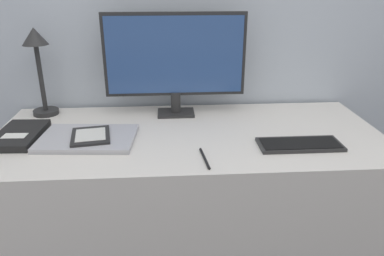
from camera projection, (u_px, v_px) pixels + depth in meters
The scene contains 9 objects.
wall_back at pixel (183, 0), 1.63m from camera, with size 3.60×0.05×2.40m.
desk at pixel (189, 212), 1.60m from camera, with size 1.50×0.67×0.73m.
monitor at pixel (175, 59), 1.56m from camera, with size 0.60×0.11×0.43m.
keyboard at pixel (300, 144), 1.34m from camera, with size 0.30×0.12×0.01m.
laptop at pixel (88, 138), 1.39m from camera, with size 0.36×0.27×0.02m.
ereader at pixel (91, 136), 1.37m from camera, with size 0.16×0.19×0.01m.
desk_lamp at pixel (38, 57), 1.56m from camera, with size 0.11×0.11×0.37m.
notebook at pixel (19, 135), 1.40m from camera, with size 0.16×0.27×0.03m.
pen at pixel (205, 158), 1.24m from camera, with size 0.02×0.15×0.01m.
Camera 1 is at (-0.08, -1.14, 1.30)m, focal length 35.00 mm.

